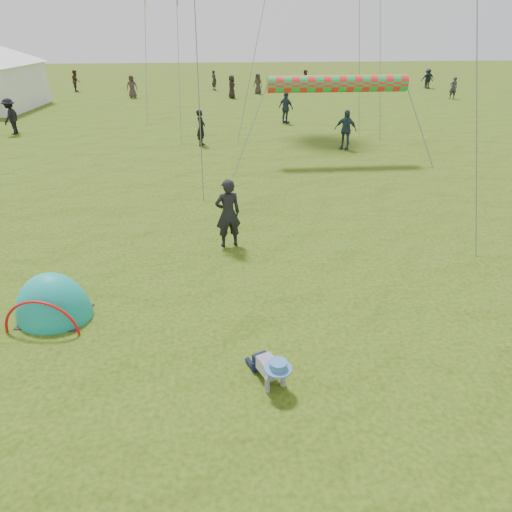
{
  "coord_description": "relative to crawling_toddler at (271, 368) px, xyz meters",
  "views": [
    {
      "loc": [
        0.07,
        -5.25,
        5.09
      ],
      "look_at": [
        0.83,
        2.77,
        1.0
      ],
      "focal_mm": 32.0,
      "sensor_mm": 36.0,
      "label": 1
    }
  ],
  "objects": [
    {
      "name": "ground",
      "position": [
        -0.83,
        -0.27,
        -0.3
      ],
      "size": [
        140.0,
        140.0,
        0.0
      ],
      "primitive_type": "plane",
      "color": "#1F4008"
    },
    {
      "name": "crawling_toddler",
      "position": [
        0.0,
        0.0,
        0.0
      ],
      "size": [
        0.79,
        0.92,
        0.59
      ],
      "primitive_type": null,
      "rotation": [
        0.0,
        0.0,
        0.39
      ],
      "color": "black",
      "rests_on": "ground"
    },
    {
      "name": "popup_tent",
      "position": [
        -3.96,
        2.21,
        -0.3
      ],
      "size": [
        1.61,
        1.4,
        1.88
      ],
      "primitive_type": "ellipsoid",
      "rotation": [
        0.0,
        0.0,
        -0.15
      ],
      "color": "#0C8576",
      "rests_on": "ground"
    },
    {
      "name": "standing_adult",
      "position": [
        -0.46,
        5.13,
        0.59
      ],
      "size": [
        0.72,
        0.56,
        1.77
      ],
      "primitive_type": "imported",
      "rotation": [
        0.0,
        0.0,
        3.36
      ],
      "color": "black",
      "rests_on": "ground"
    },
    {
      "name": "crowd_person_0",
      "position": [
        -0.43,
        36.69,
        0.52
      ],
      "size": [
        0.65,
        0.71,
        1.63
      ],
      "primitive_type": "imported",
      "rotation": [
        0.0,
        0.0,
        2.15
      ],
      "color": "black",
      "rests_on": "ground"
    },
    {
      "name": "crowd_person_1",
      "position": [
        7.44,
        35.88,
        0.54
      ],
      "size": [
        0.89,
        0.99,
        1.66
      ],
      "primitive_type": "imported",
      "rotation": [
        0.0,
        0.0,
        1.18
      ],
      "color": "#3C312B",
      "rests_on": "ground"
    },
    {
      "name": "crowd_person_2",
      "position": [
        5.23,
        14.93,
        0.57
      ],
      "size": [
        1.08,
        0.92,
        1.74
      ],
      "primitive_type": "imported",
      "rotation": [
        0.0,
        0.0,
        5.69
      ],
      "color": "#273E4B",
      "rests_on": "ground"
    },
    {
      "name": "crowd_person_4",
      "position": [
        0.86,
        31.67,
        0.54
      ],
      "size": [
        0.68,
        0.9,
        1.67
      ],
      "primitive_type": "imported",
      "rotation": [
        0.0,
        0.0,
        1.76
      ],
      "color": "black",
      "rests_on": "ground"
    },
    {
      "name": "crowd_person_6",
      "position": [
        -1.28,
        16.25,
        0.52
      ],
      "size": [
        0.53,
        0.67,
        1.62
      ],
      "primitive_type": "imported",
      "rotation": [
        0.0,
        0.0,
        1.3
      ],
      "color": "black",
      "rests_on": "ground"
    },
    {
      "name": "crowd_person_8",
      "position": [
        18.6,
        36.17,
        0.5
      ],
      "size": [
        0.96,
        0.47,
        1.58
      ],
      "primitive_type": "imported",
      "rotation": [
        0.0,
        0.0,
        6.19
      ],
      "color": "#1C242B",
      "rests_on": "ground"
    },
    {
      "name": "crowd_person_9",
      "position": [
        18.66,
        36.54,
        0.52
      ],
      "size": [
        1.19,
        0.9,
        1.63
      ],
      "primitive_type": "imported",
      "rotation": [
        0.0,
        0.0,
        5.96
      ],
      "color": "#2F3034",
      "rests_on": "ground"
    },
    {
      "name": "crowd_person_10",
      "position": [
        -6.82,
        32.57,
        0.53
      ],
      "size": [
        0.83,
        0.56,
        1.66
      ],
      "primitive_type": "imported",
      "rotation": [
        0.0,
        0.0,
        0.04
      ],
      "color": "#3E2E2A",
      "rests_on": "ground"
    },
    {
      "name": "crowd_person_12",
      "position": [
        17.72,
        29.76,
        0.5
      ],
      "size": [
        0.59,
        0.4,
        1.58
      ],
      "primitive_type": "imported",
      "rotation": [
        0.0,
        0.0,
        3.1
      ],
      "color": "#292A32",
      "rests_on": "ground"
    },
    {
      "name": "crowd_person_13",
      "position": [
        -12.13,
        36.98,
        0.56
      ],
      "size": [
        0.84,
        0.97,
        1.71
      ],
      "primitive_type": "imported",
      "rotation": [
        0.0,
        0.0,
        1.84
      ],
      "color": "#33231E",
      "rests_on": "ground"
    },
    {
      "name": "crowd_person_14",
      "position": [
        3.48,
        21.24,
        0.57
      ],
      "size": [
        0.97,
        1.04,
        1.73
      ],
      "primitive_type": "imported",
      "rotation": [
        0.0,
        0.0,
        2.27
      ],
      "color": "#273744",
      "rests_on": "ground"
    },
    {
      "name": "crowd_person_15",
      "position": [
        -11.06,
        19.67,
        0.6
      ],
      "size": [
        0.79,
        1.22,
        1.78
      ],
      "primitive_type": "imported",
      "rotation": [
        0.0,
        0.0,
        4.59
      ],
      "color": "black",
      "rests_on": "ground"
    },
    {
      "name": "crowd_person_16",
      "position": [
        3.12,
        34.01,
        0.49
      ],
      "size": [
        0.92,
        0.84,
        1.58
      ],
      "primitive_type": "imported",
      "rotation": [
        0.0,
        0.0,
        5.7
      ],
      "color": "#372D25",
      "rests_on": "ground"
    },
    {
      "name": "rainbow_tube_kite",
      "position": [
        4.2,
        13.04,
        2.74
      ],
      "size": [
        5.52,
        0.64,
        0.64
      ],
      "primitive_type": "cylinder",
      "rotation": [
        0.0,
        1.57,
        0.0
      ],
      "color": "red"
    }
  ]
}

